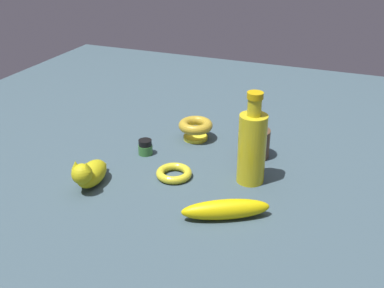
# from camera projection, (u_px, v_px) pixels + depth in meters

# --- Properties ---
(ground) EXTENTS (2.00, 2.00, 0.00)m
(ground) POSITION_uv_depth(u_px,v_px,m) (192.00, 163.00, 1.27)
(ground) COLOR #384C56
(bangle) EXTENTS (0.09, 0.09, 0.02)m
(bangle) POSITION_uv_depth(u_px,v_px,m) (174.00, 173.00, 1.20)
(bangle) COLOR gold
(bangle) RESTS_ON ground
(bottle_tall) EXTENTS (0.07, 0.07, 0.24)m
(bottle_tall) POSITION_uv_depth(u_px,v_px,m) (252.00, 146.00, 1.14)
(bottle_tall) COLOR gold
(bottle_tall) RESTS_ON ground
(bottle_short) EXTENTS (0.08, 0.08, 0.13)m
(bottle_short) POSITION_uv_depth(u_px,v_px,m) (255.00, 141.00, 1.28)
(bottle_short) COLOR #4D3422
(bottle_short) RESTS_ON ground
(nail_polish_jar) EXTENTS (0.04, 0.04, 0.04)m
(nail_polish_jar) POSITION_uv_depth(u_px,v_px,m) (146.00, 146.00, 1.31)
(nail_polish_jar) COLOR #367233
(nail_polish_jar) RESTS_ON ground
(bowl) EXTENTS (0.10, 0.10, 0.06)m
(bowl) POSITION_uv_depth(u_px,v_px,m) (196.00, 127.00, 1.39)
(bowl) COLOR yellow
(bowl) RESTS_ON ground
(cat_figurine) EXTENTS (0.15, 0.07, 0.09)m
(cat_figurine) POSITION_uv_depth(u_px,v_px,m) (90.00, 173.00, 1.14)
(cat_figurine) COLOR #B3AB14
(cat_figurine) RESTS_ON ground
(banana) EXTENTS (0.14, 0.20, 0.05)m
(banana) POSITION_uv_depth(u_px,v_px,m) (226.00, 209.00, 1.03)
(banana) COLOR #D3BB0A
(banana) RESTS_ON ground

